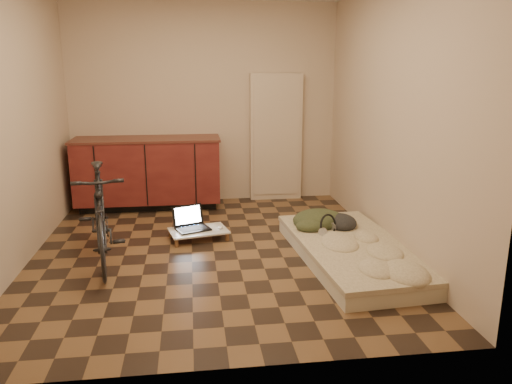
{
  "coord_description": "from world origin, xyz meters",
  "views": [
    {
      "loc": [
        -0.19,
        -4.69,
        1.8
      ],
      "look_at": [
        0.45,
        0.18,
        0.55
      ],
      "focal_mm": 35.0,
      "sensor_mm": 36.0,
      "label": 1
    }
  ],
  "objects": [
    {
      "name": "lap_desk",
      "position": [
        -0.14,
        0.39,
        0.09
      ],
      "size": [
        0.67,
        0.51,
        0.1
      ],
      "rotation": [
        0.0,
        0.0,
        0.22
      ],
      "color": "brown",
      "rests_on": "ground"
    },
    {
      "name": "appliance_panel",
      "position": [
        0.95,
        1.94,
        0.85
      ],
      "size": [
        0.7,
        0.1,
        1.7
      ],
      "primitive_type": "cube",
      "color": "beige",
      "rests_on": "ground"
    },
    {
      "name": "clothing_pile",
      "position": [
        1.17,
        0.18,
        0.29
      ],
      "size": [
        0.62,
        0.53,
        0.23
      ],
      "primitive_type": null,
      "rotation": [
        0.0,
        0.0,
        0.08
      ],
      "color": "#303720",
      "rests_on": "futon"
    },
    {
      "name": "headphones",
      "position": [
        1.14,
        -0.07,
        0.26
      ],
      "size": [
        0.35,
        0.34,
        0.17
      ],
      "primitive_type": null,
      "rotation": [
        0.0,
        0.0,
        0.6
      ],
      "color": "black",
      "rests_on": "futon"
    },
    {
      "name": "room_shell",
      "position": [
        0.0,
        0.0,
        1.3
      ],
      "size": [
        3.5,
        4.0,
        2.6
      ],
      "color": "brown",
      "rests_on": "ground"
    },
    {
      "name": "cabinets",
      "position": [
        -0.75,
        1.7,
        0.47
      ],
      "size": [
        1.84,
        0.62,
        0.91
      ],
      "color": "black",
      "rests_on": "ground"
    },
    {
      "name": "bicycle",
      "position": [
        -1.04,
        -0.15,
        0.5
      ],
      "size": [
        0.72,
        1.61,
        1.01
      ],
      "primitive_type": "imported",
      "rotation": [
        0.0,
        0.0,
        0.17
      ],
      "color": "black",
      "rests_on": "ground"
    },
    {
      "name": "mouse",
      "position": [
        0.09,
        0.4,
        0.12
      ],
      "size": [
        0.07,
        0.1,
        0.03
      ],
      "primitive_type": "ellipsoid",
      "rotation": [
        0.0,
        0.0,
        -0.11
      ],
      "color": "white",
      "rests_on": "lap_desk"
    },
    {
      "name": "laptop",
      "position": [
        -0.22,
        0.45,
        0.15
      ],
      "size": [
        0.42,
        0.4,
        0.23
      ],
      "rotation": [
        0.0,
        0.0,
        0.37
      ],
      "color": "black",
      "rests_on": "lap_desk"
    },
    {
      "name": "futon",
      "position": [
        1.3,
        -0.4,
        0.09
      ],
      "size": [
        1.1,
        2.05,
        0.17
      ],
      "rotation": [
        0.0,
        0.0,
        0.08
      ],
      "color": "beige",
      "rests_on": "ground"
    }
  ]
}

